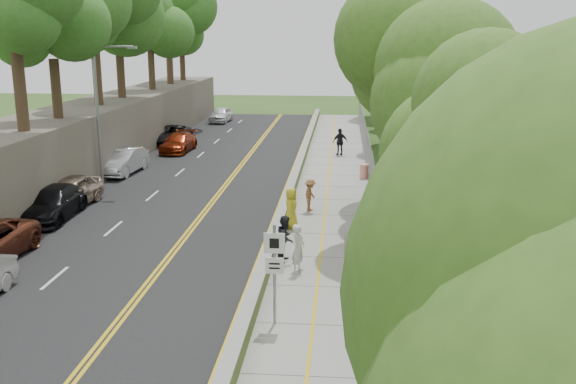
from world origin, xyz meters
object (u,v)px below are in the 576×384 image
(streetlight, at_px, (101,106))
(signpost, at_px, (274,264))
(concrete_block, at_px, (363,248))
(person_far, at_px, (340,142))
(construction_barrel, at_px, (364,171))
(painter_0, at_px, (291,208))

(streetlight, xyz_separation_m, signpost, (11.51, -17.02, -2.68))
(concrete_block, bearing_deg, person_far, 92.75)
(streetlight, relative_size, construction_barrel, 9.32)
(construction_barrel, xyz_separation_m, concrete_block, (-0.46, -14.24, 0.00))
(painter_0, height_order, person_far, person_far)
(painter_0, bearing_deg, streetlight, 54.43)
(construction_barrel, relative_size, concrete_block, 0.67)
(concrete_block, bearing_deg, signpost, -114.90)
(signpost, distance_m, person_far, 27.75)
(signpost, xyz_separation_m, person_far, (1.75, 27.67, -0.95))
(construction_barrel, relative_size, painter_0, 0.46)
(streetlight, relative_size, concrete_block, 6.20)
(signpost, distance_m, painter_0, 9.82)
(person_far, bearing_deg, construction_barrel, 82.17)
(construction_barrel, height_order, person_far, person_far)
(streetlight, bearing_deg, signpost, -55.92)
(signpost, height_order, person_far, signpost)
(streetlight, bearing_deg, person_far, 38.79)
(person_far, bearing_deg, concrete_block, 73.49)
(streetlight, distance_m, painter_0, 13.85)
(signpost, distance_m, concrete_block, 6.80)
(streetlight, distance_m, signpost, 20.72)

